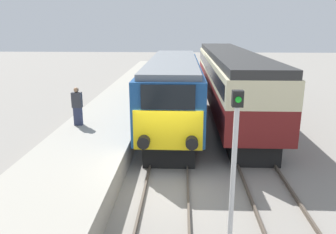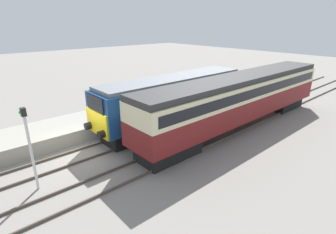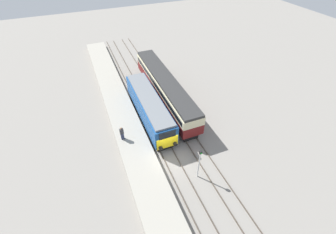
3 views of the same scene
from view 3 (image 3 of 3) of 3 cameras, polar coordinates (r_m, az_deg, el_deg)
The scene contains 8 objects.
ground_plane at distance 25.24m, azimuth 0.77°, elevation -10.81°, with size 120.00×120.00×0.00m, color gray.
platform_left at distance 29.71m, azimuth -11.10°, elevation -0.63°, with size 3.50×50.00×0.90m.
rails_near_track at distance 28.33m, azimuth -3.12°, elevation -3.31°, with size 1.51×60.00×0.14m.
rails_far_track at distance 29.25m, azimuth 3.17°, elevation -1.56°, with size 1.50×60.00×0.14m.
locomotive at distance 28.62m, azimuth -4.75°, elevation 2.39°, with size 2.70×12.73×3.66m.
passenger_carriage at distance 31.84m, azimuth -0.80°, elevation 7.68°, with size 2.75×18.10×3.83m.
person_on_platform at distance 25.99m, azimuth -11.62°, elevation -4.07°, with size 0.44×0.26×1.75m.
signal_post at distance 22.29m, azimuth 7.94°, elevation -11.26°, with size 0.24×0.28×3.96m.
Camera 3 is at (-6.14, -14.32, 19.86)m, focal length 24.00 mm.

